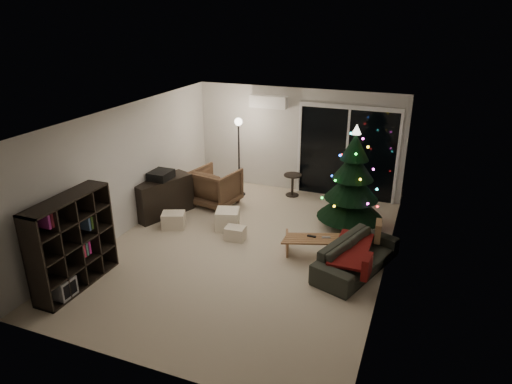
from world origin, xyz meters
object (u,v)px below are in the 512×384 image
armchair (216,187)px  sofa (357,256)px  christmas_tree (353,178)px  coffee_table (319,248)px  bookshelf (63,241)px  media_cabinet (163,197)px

armchair → sofa: 3.86m
armchair → christmas_tree: (3.05, -0.08, 0.64)m
christmas_tree → coffee_table: bearing=-100.4°
sofa → bookshelf: bearing=135.0°
bookshelf → armchair: 3.87m
bookshelf → sofa: size_ratio=0.83×
bookshelf → sofa: (4.30, 2.09, -0.50)m
bookshelf → coffee_table: bearing=41.5°
sofa → coffee_table: size_ratio=1.45×
bookshelf → media_cabinet: (0.00, 2.86, -0.35)m
bookshelf → media_cabinet: 2.89m
coffee_table → christmas_tree: 1.70m
media_cabinet → sofa: bearing=11.3°
coffee_table → christmas_tree: size_ratio=0.59×
armchair → coffee_table: armchair is taller
media_cabinet → coffee_table: bearing=11.9°
coffee_table → armchair: bearing=132.0°
media_cabinet → armchair: size_ratio=1.40×
armchair → christmas_tree: size_ratio=0.44×
bookshelf → media_cabinet: bookshelf is taller
christmas_tree → media_cabinet: bearing=-168.0°
coffee_table → christmas_tree: bearing=60.1°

